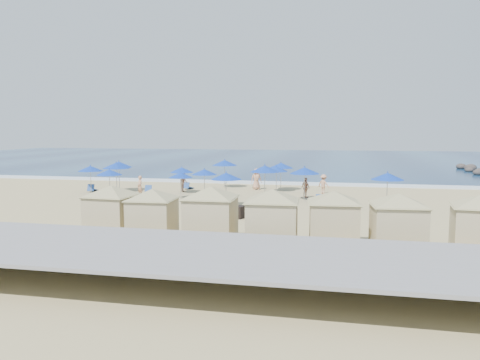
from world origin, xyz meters
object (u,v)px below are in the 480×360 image
object	(u,v)px
umbrella_6	(226,176)
beachgoer_2	(306,188)
cabana_4	(334,212)
umbrella_7	(276,169)
trash_bin	(238,212)
umbrella_13	(181,175)
umbrella_9	(281,165)
umbrella_10	(305,171)
cabana_0	(112,205)
cabana_6	(480,217)
umbrella_3	(109,172)
beachgoer_1	(184,182)
umbrella_8	(265,169)
umbrella_11	(388,176)
beachgoer_3	(324,184)
cabana_3	(272,211)
beachgoer_4	(256,179)
umbrella_2	(119,164)
beachgoer_0	(140,186)
umbrella_5	(204,172)
umbrella_1	(116,166)
cabana_1	(152,208)
cabana_2	(211,208)
cabana_5	(398,216)
umbrella_4	(225,163)
umbrella_0	(90,168)
umbrella_12	(182,170)

from	to	relation	value
umbrella_6	beachgoer_2	distance (m)	7.51
cabana_4	umbrella_7	world-z (taller)	cabana_4
trash_bin	umbrella_13	bearing A→B (deg)	150.68
umbrella_9	umbrella_10	distance (m)	6.11
cabana_0	cabana_6	size ratio (longest dim) A/B	1.00
umbrella_3	beachgoer_1	distance (m)	6.60
cabana_0	umbrella_8	distance (m)	15.32
umbrella_11	beachgoer_3	distance (m)	7.91
umbrella_6	cabana_3	bearing A→B (deg)	-66.12
umbrella_3	beachgoer_4	world-z (taller)	umbrella_3
umbrella_2	beachgoer_0	bearing A→B (deg)	-42.96
umbrella_10	umbrella_13	world-z (taller)	umbrella_10
umbrella_5	umbrella_8	size ratio (longest dim) A/B	0.86
umbrella_13	beachgoer_4	xyz separation A→B (m)	(4.60, 6.66, -0.88)
umbrella_1	beachgoer_0	size ratio (longest dim) A/B	1.54
cabana_0	beachgoer_3	size ratio (longest dim) A/B	2.77
cabana_4	cabana_1	bearing A→B (deg)	-177.39
beachgoer_1	cabana_2	bearing A→B (deg)	166.87
cabana_0	cabana_3	distance (m)	7.88
umbrella_2	umbrella_7	bearing A→B (deg)	10.89
umbrella_7	beachgoer_3	size ratio (longest dim) A/B	1.39
cabana_3	cabana_5	bearing A→B (deg)	3.75
cabana_3	umbrella_7	bearing A→B (deg)	97.28
trash_bin	beachgoer_4	distance (m)	13.54
umbrella_10	umbrella_4	bearing A→B (deg)	140.28
umbrella_7	umbrella_4	bearing A→B (deg)	159.99
cabana_0	umbrella_8	size ratio (longest dim) A/B	1.69
trash_bin	cabana_1	xyz separation A→B (m)	(-2.65, -6.49, 1.18)
umbrella_4	beachgoer_4	distance (m)	3.44
umbrella_7	beachgoer_4	world-z (taller)	umbrella_7
trash_bin	umbrella_0	xyz separation A→B (m)	(-14.41, 8.49, 1.66)
umbrella_12	beachgoer_2	distance (m)	10.27
cabana_6	umbrella_13	xyz separation A→B (m)	(-17.39, 12.87, 0.21)
cabana_4	umbrella_4	bearing A→B (deg)	116.11
cabana_0	umbrella_3	bearing A→B (deg)	118.16
beachgoer_2	beachgoer_4	world-z (taller)	beachgoer_4
beachgoer_2	beachgoer_0	bearing A→B (deg)	58.85
cabana_6	umbrella_6	xyz separation A→B (m)	(-13.11, 9.84, 0.49)
umbrella_7	beachgoer_1	world-z (taller)	umbrella_7
cabana_3	cabana_5	size ratio (longest dim) A/B	1.03
cabana_1	umbrella_7	distance (m)	19.25
umbrella_8	beachgoer_4	distance (m)	5.61
umbrella_12	beachgoer_0	size ratio (longest dim) A/B	1.33
umbrella_12	umbrella_13	size ratio (longest dim) A/B	1.06
cabana_0	umbrella_11	world-z (taller)	cabana_0
trash_bin	cabana_2	bearing A→B (deg)	-69.18
umbrella_4	umbrella_5	xyz separation A→B (m)	(-0.07, -6.16, -0.30)
cabana_0	beachgoer_3	bearing A→B (deg)	62.56
umbrella_5	umbrella_12	xyz separation A→B (m)	(-2.46, 1.73, -0.03)
beachgoer_4	cabana_3	bearing A→B (deg)	-94.39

